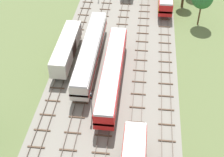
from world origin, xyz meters
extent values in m
plane|color=#5B6B3D|center=(0.00, 56.00, 0.00)|extent=(480.00, 480.00, 0.00)
cube|color=gray|center=(0.00, 56.00, 0.00)|extent=(21.51, 176.00, 0.01)
cube|color=#47382D|center=(-9.47, 57.00, 0.22)|extent=(0.07, 126.00, 0.15)
cube|color=#47382D|center=(-8.04, 57.00, 0.22)|extent=(0.07, 126.00, 0.15)
cube|color=brown|center=(-8.76, 22.50, 0.07)|extent=(2.40, 0.22, 0.14)
cube|color=brown|center=(-8.76, 25.50, 0.07)|extent=(2.40, 0.22, 0.14)
cube|color=brown|center=(-8.76, 28.50, 0.07)|extent=(2.40, 0.22, 0.14)
cube|color=brown|center=(-8.76, 31.50, 0.07)|extent=(2.40, 0.22, 0.14)
cube|color=brown|center=(-8.76, 34.50, 0.07)|extent=(2.40, 0.22, 0.14)
cube|color=brown|center=(-8.76, 37.50, 0.07)|extent=(2.40, 0.22, 0.14)
cube|color=brown|center=(-8.76, 40.50, 0.07)|extent=(2.40, 0.22, 0.14)
cube|color=brown|center=(-8.76, 43.50, 0.07)|extent=(2.40, 0.22, 0.14)
cube|color=brown|center=(-8.76, 46.50, 0.07)|extent=(2.40, 0.22, 0.14)
cube|color=brown|center=(-8.76, 49.50, 0.07)|extent=(2.40, 0.22, 0.14)
cube|color=brown|center=(-8.76, 52.50, 0.07)|extent=(2.40, 0.22, 0.14)
cube|color=brown|center=(-8.76, 55.50, 0.07)|extent=(2.40, 0.22, 0.14)
cube|color=brown|center=(-8.76, 58.50, 0.07)|extent=(2.40, 0.22, 0.14)
cube|color=brown|center=(-8.76, 61.50, 0.07)|extent=(2.40, 0.22, 0.14)
cube|color=brown|center=(-8.76, 64.50, 0.07)|extent=(2.40, 0.22, 0.14)
cube|color=#47382D|center=(-5.10, 57.00, 0.22)|extent=(0.07, 126.00, 0.15)
cube|color=#47382D|center=(-3.66, 57.00, 0.22)|extent=(0.07, 126.00, 0.15)
cube|color=brown|center=(-4.38, 22.50, 0.07)|extent=(2.40, 0.22, 0.14)
cube|color=brown|center=(-4.38, 25.50, 0.07)|extent=(2.40, 0.22, 0.14)
cube|color=brown|center=(-4.38, 28.50, 0.07)|extent=(2.40, 0.22, 0.14)
cube|color=brown|center=(-4.38, 31.50, 0.07)|extent=(2.40, 0.22, 0.14)
cube|color=brown|center=(-4.38, 34.50, 0.07)|extent=(2.40, 0.22, 0.14)
cube|color=brown|center=(-4.38, 37.50, 0.07)|extent=(2.40, 0.22, 0.14)
cube|color=brown|center=(-4.38, 40.50, 0.07)|extent=(2.40, 0.22, 0.14)
cube|color=brown|center=(-4.38, 43.50, 0.07)|extent=(2.40, 0.22, 0.14)
cube|color=brown|center=(-4.38, 46.50, 0.07)|extent=(2.40, 0.22, 0.14)
cube|color=brown|center=(-4.38, 49.50, 0.07)|extent=(2.40, 0.22, 0.14)
cube|color=brown|center=(-4.38, 52.50, 0.07)|extent=(2.40, 0.22, 0.14)
cube|color=brown|center=(-4.38, 55.50, 0.07)|extent=(2.40, 0.22, 0.14)
cube|color=brown|center=(-4.38, 58.50, 0.07)|extent=(2.40, 0.22, 0.14)
cube|color=brown|center=(-4.38, 61.50, 0.07)|extent=(2.40, 0.22, 0.14)
cube|color=brown|center=(-4.38, 64.50, 0.07)|extent=(2.40, 0.22, 0.14)
cube|color=#47382D|center=(-0.72, 57.00, 0.22)|extent=(0.07, 126.00, 0.15)
cube|color=#47382D|center=(0.72, 57.00, 0.22)|extent=(0.07, 126.00, 0.15)
cube|color=brown|center=(0.00, 22.50, 0.07)|extent=(2.40, 0.22, 0.14)
cube|color=brown|center=(0.00, 25.50, 0.07)|extent=(2.40, 0.22, 0.14)
cube|color=brown|center=(0.00, 28.50, 0.07)|extent=(2.40, 0.22, 0.14)
cube|color=brown|center=(0.00, 31.50, 0.07)|extent=(2.40, 0.22, 0.14)
cube|color=brown|center=(0.00, 34.50, 0.07)|extent=(2.40, 0.22, 0.14)
cube|color=brown|center=(0.00, 37.50, 0.07)|extent=(2.40, 0.22, 0.14)
cube|color=brown|center=(0.00, 40.50, 0.07)|extent=(2.40, 0.22, 0.14)
cube|color=brown|center=(0.00, 43.50, 0.07)|extent=(2.40, 0.22, 0.14)
cube|color=brown|center=(0.00, 46.50, 0.07)|extent=(2.40, 0.22, 0.14)
cube|color=brown|center=(0.00, 49.50, 0.07)|extent=(2.40, 0.22, 0.14)
cube|color=brown|center=(0.00, 52.50, 0.07)|extent=(2.40, 0.22, 0.14)
cube|color=brown|center=(0.00, 55.50, 0.07)|extent=(2.40, 0.22, 0.14)
cube|color=brown|center=(0.00, 58.50, 0.07)|extent=(2.40, 0.22, 0.14)
cube|color=brown|center=(0.00, 61.50, 0.07)|extent=(2.40, 0.22, 0.14)
cube|color=brown|center=(0.00, 64.50, 0.07)|extent=(2.40, 0.22, 0.14)
cube|color=#47382D|center=(3.66, 57.00, 0.22)|extent=(0.07, 126.00, 0.15)
cube|color=#47382D|center=(5.10, 57.00, 0.22)|extent=(0.07, 126.00, 0.15)
cube|color=brown|center=(4.38, 22.50, 0.07)|extent=(2.40, 0.22, 0.14)
cube|color=brown|center=(4.38, 25.50, 0.07)|extent=(2.40, 0.22, 0.14)
cube|color=brown|center=(4.38, 28.50, 0.07)|extent=(2.40, 0.22, 0.14)
cube|color=brown|center=(4.38, 31.50, 0.07)|extent=(2.40, 0.22, 0.14)
cube|color=brown|center=(4.38, 34.50, 0.07)|extent=(2.40, 0.22, 0.14)
cube|color=brown|center=(4.38, 37.50, 0.07)|extent=(2.40, 0.22, 0.14)
cube|color=brown|center=(4.38, 40.50, 0.07)|extent=(2.40, 0.22, 0.14)
cube|color=brown|center=(4.38, 43.50, 0.07)|extent=(2.40, 0.22, 0.14)
cube|color=brown|center=(4.38, 46.50, 0.07)|extent=(2.40, 0.22, 0.14)
cube|color=brown|center=(4.38, 49.50, 0.07)|extent=(2.40, 0.22, 0.14)
cube|color=brown|center=(4.38, 52.50, 0.07)|extent=(2.40, 0.22, 0.14)
cube|color=brown|center=(4.38, 55.50, 0.07)|extent=(2.40, 0.22, 0.14)
cube|color=brown|center=(4.38, 58.50, 0.07)|extent=(2.40, 0.22, 0.14)
cube|color=brown|center=(4.38, 61.50, 0.07)|extent=(2.40, 0.22, 0.14)
cube|color=brown|center=(4.38, 64.50, 0.07)|extent=(2.40, 0.22, 0.14)
cube|color=#47382D|center=(8.04, 57.00, 0.22)|extent=(0.07, 126.00, 0.15)
cube|color=#47382D|center=(9.47, 57.00, 0.22)|extent=(0.07, 126.00, 0.15)
cube|color=brown|center=(8.76, 25.50, 0.07)|extent=(2.40, 0.22, 0.14)
cube|color=brown|center=(8.76, 28.50, 0.07)|extent=(2.40, 0.22, 0.14)
cube|color=brown|center=(8.76, 31.50, 0.07)|extent=(2.40, 0.22, 0.14)
cube|color=brown|center=(8.76, 34.50, 0.07)|extent=(2.40, 0.22, 0.14)
cube|color=brown|center=(8.76, 37.50, 0.07)|extent=(2.40, 0.22, 0.14)
cube|color=brown|center=(8.76, 40.50, 0.07)|extent=(2.40, 0.22, 0.14)
cube|color=brown|center=(8.76, 43.50, 0.07)|extent=(2.40, 0.22, 0.14)
cube|color=brown|center=(8.76, 46.50, 0.07)|extent=(2.40, 0.22, 0.14)
cube|color=brown|center=(8.76, 49.50, 0.07)|extent=(2.40, 0.22, 0.14)
cube|color=brown|center=(8.76, 52.50, 0.07)|extent=(2.40, 0.22, 0.14)
cube|color=brown|center=(8.76, 55.50, 0.07)|extent=(2.40, 0.22, 0.14)
cube|color=brown|center=(8.76, 58.50, 0.07)|extent=(2.40, 0.22, 0.14)
cube|color=brown|center=(8.76, 61.50, 0.07)|extent=(2.40, 0.22, 0.14)
cube|color=brown|center=(8.76, 64.50, 0.07)|extent=(2.40, 0.22, 0.14)
cube|color=brown|center=(8.76, 67.50, 0.07)|extent=(2.40, 0.22, 0.14)
cylinder|color=black|center=(3.66, 23.11, 0.71)|extent=(0.13, 0.84, 0.84)
cylinder|color=black|center=(5.10, 23.11, 0.71)|extent=(0.13, 0.84, 0.84)
cube|color=black|center=(4.38, 22.21, 0.71)|extent=(1.68, 2.20, 0.24)
cube|color=red|center=(0.00, 36.55, 2.43)|extent=(2.90, 22.00, 2.60)
cube|color=red|center=(0.00, 36.55, 2.17)|extent=(2.96, 22.00, 0.40)
cube|color=black|center=(0.00, 36.55, 3.08)|extent=(2.96, 20.24, 0.70)
cube|color=#B7B7BC|center=(0.00, 36.55, 3.91)|extent=(2.67, 22.00, 0.36)
cylinder|color=black|center=(-0.72, 44.01, 0.71)|extent=(0.13, 0.84, 0.84)
cylinder|color=black|center=(0.72, 44.01, 0.71)|extent=(0.13, 0.84, 0.84)
cylinder|color=black|center=(-0.72, 45.81, 0.71)|extent=(0.13, 0.84, 0.84)
cylinder|color=black|center=(0.72, 45.81, 0.71)|extent=(0.13, 0.84, 0.84)
cube|color=black|center=(0.00, 44.91, 0.71)|extent=(1.68, 2.20, 0.24)
cylinder|color=black|center=(-0.72, 27.29, 0.71)|extent=(0.13, 0.84, 0.84)
cylinder|color=black|center=(0.72, 27.29, 0.71)|extent=(0.13, 0.84, 0.84)
cylinder|color=black|center=(-0.72, 29.09, 0.71)|extent=(0.13, 0.84, 0.84)
cylinder|color=black|center=(0.72, 29.09, 0.71)|extent=(0.13, 0.84, 0.84)
cube|color=black|center=(0.00, 28.19, 0.71)|extent=(1.68, 2.20, 0.24)
cube|color=beige|center=(-4.38, 41.79, 2.43)|extent=(2.90, 22.00, 2.60)
cube|color=red|center=(-4.38, 41.79, 2.17)|extent=(2.96, 22.00, 0.40)
cube|color=black|center=(-4.38, 41.79, 3.08)|extent=(2.96, 20.24, 0.70)
cube|color=#B7B7BC|center=(-4.38, 41.79, 3.91)|extent=(2.67, 22.00, 0.36)
cylinder|color=black|center=(-5.10, 49.25, 0.71)|extent=(0.13, 0.84, 0.84)
cylinder|color=black|center=(-3.66, 49.25, 0.71)|extent=(0.13, 0.84, 0.84)
cylinder|color=black|center=(-5.10, 51.05, 0.71)|extent=(0.13, 0.84, 0.84)
cylinder|color=black|center=(-3.66, 51.05, 0.71)|extent=(0.13, 0.84, 0.84)
cube|color=black|center=(-4.38, 50.15, 0.71)|extent=(1.68, 2.20, 0.24)
cylinder|color=black|center=(-5.10, 32.53, 0.71)|extent=(0.13, 0.84, 0.84)
cylinder|color=black|center=(-3.66, 32.53, 0.71)|extent=(0.13, 0.84, 0.84)
cylinder|color=black|center=(-5.10, 34.33, 0.71)|extent=(0.13, 0.84, 0.84)
cylinder|color=black|center=(-3.66, 34.33, 0.71)|extent=(0.13, 0.84, 0.84)
cube|color=black|center=(-4.38, 33.43, 0.71)|extent=(1.68, 2.20, 0.24)
cube|color=beige|center=(-8.76, 42.50, 2.49)|extent=(2.80, 14.00, 2.80)
cube|color=black|center=(-7.33, 42.50, 2.35)|extent=(0.08, 2.80, 2.24)
cylinder|color=black|center=(-9.47, 46.36, 0.69)|extent=(0.13, 0.80, 0.80)
cylinder|color=black|center=(-8.04, 46.36, 0.69)|extent=(0.13, 0.80, 0.80)
cylinder|color=black|center=(-9.47, 48.16, 0.69)|extent=(0.13, 0.80, 0.80)
cylinder|color=black|center=(-8.04, 48.16, 0.69)|extent=(0.13, 0.80, 0.80)
cube|color=black|center=(-8.76, 47.26, 0.69)|extent=(1.68, 2.20, 0.24)
cylinder|color=black|center=(-9.47, 36.84, 0.69)|extent=(0.13, 0.80, 0.80)
cylinder|color=black|center=(-8.04, 36.84, 0.69)|extent=(0.13, 0.80, 0.80)
cylinder|color=black|center=(-9.47, 38.64, 0.69)|extent=(0.13, 0.80, 0.80)
cylinder|color=black|center=(-8.04, 38.64, 0.69)|extent=(0.13, 0.80, 0.80)
cube|color=black|center=(-8.76, 37.74, 0.69)|extent=(1.68, 2.20, 0.24)
cylinder|color=black|center=(8.04, 59.73, 0.71)|extent=(0.13, 0.84, 0.84)
cylinder|color=black|center=(9.47, 59.73, 0.71)|extent=(0.13, 0.84, 0.84)
cylinder|color=black|center=(8.04, 61.53, 0.71)|extent=(0.13, 0.84, 0.84)
cylinder|color=black|center=(9.47, 61.53, 0.71)|extent=(0.13, 0.84, 0.84)
cube|color=black|center=(8.76, 60.63, 0.71)|extent=(1.68, 2.20, 0.24)
cylinder|color=gray|center=(-2.19, 29.12, 2.27)|extent=(0.16, 0.16, 4.54)
cube|color=black|center=(-2.19, 28.94, 4.04)|extent=(0.28, 0.28, 0.80)
sphere|color=red|center=(-2.19, 28.82, 4.04)|extent=(0.18, 0.18, 0.18)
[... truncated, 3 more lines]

